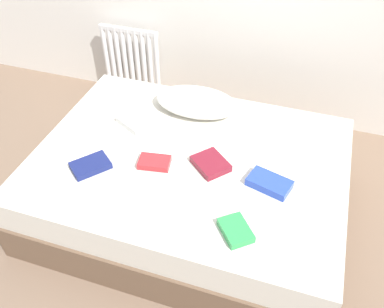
% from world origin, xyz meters
% --- Properties ---
extents(ground_plane, '(8.00, 8.00, 0.00)m').
position_xyz_m(ground_plane, '(0.00, 0.00, 0.00)').
color(ground_plane, '#7F6651').
extents(bed, '(2.00, 1.50, 0.50)m').
position_xyz_m(bed, '(0.00, 0.00, 0.25)').
color(bed, brown).
rests_on(bed, ground).
extents(radiator, '(0.55, 0.04, 0.57)m').
position_xyz_m(radiator, '(-0.97, 1.20, 0.41)').
color(radiator, white).
rests_on(radiator, ground).
extents(pillow, '(0.60, 0.36, 0.14)m').
position_xyz_m(pillow, '(-0.11, 0.50, 0.57)').
color(pillow, white).
rests_on(pillow, bed).
extents(textbook_maroon, '(0.28, 0.27, 0.04)m').
position_xyz_m(textbook_maroon, '(0.15, -0.04, 0.52)').
color(textbook_maroon, maroon).
rests_on(textbook_maroon, bed).
extents(textbook_red, '(0.21, 0.15, 0.04)m').
position_xyz_m(textbook_red, '(-0.18, -0.14, 0.52)').
color(textbook_red, red).
rests_on(textbook_red, bed).
extents(textbook_navy, '(0.26, 0.27, 0.04)m').
position_xyz_m(textbook_navy, '(-0.55, -0.29, 0.52)').
color(textbook_navy, navy).
rests_on(textbook_navy, bed).
extents(textbook_green, '(0.22, 0.23, 0.04)m').
position_xyz_m(textbook_green, '(0.42, -0.49, 0.52)').
color(textbook_green, green).
rests_on(textbook_green, bed).
extents(textbook_blue, '(0.28, 0.21, 0.05)m').
position_xyz_m(textbook_blue, '(0.53, -0.10, 0.53)').
color(textbook_blue, '#2847B7').
rests_on(textbook_blue, bed).
extents(textbook_white, '(0.27, 0.24, 0.05)m').
position_xyz_m(textbook_white, '(-0.47, 0.19, 0.52)').
color(textbook_white, white).
rests_on(textbook_white, bed).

